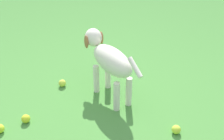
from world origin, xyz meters
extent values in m
plane|color=#478438|center=(0.00, 0.00, 0.00)|extent=(14.00, 14.00, 0.00)
ellipsoid|color=silver|center=(-0.20, 0.22, 0.36)|extent=(0.51, 0.37, 0.21)
cylinder|color=silver|center=(-0.32, 0.10, 0.13)|extent=(0.05, 0.05, 0.26)
cylinder|color=silver|center=(-0.37, 0.21, 0.13)|extent=(0.05, 0.05, 0.26)
cylinder|color=silver|center=(-0.04, 0.23, 0.13)|extent=(0.05, 0.05, 0.26)
cylinder|color=silver|center=(-0.09, 0.34, 0.13)|extent=(0.05, 0.05, 0.26)
ellipsoid|color=silver|center=(-0.46, 0.10, 0.45)|extent=(0.20, 0.19, 0.15)
ellipsoid|color=#9E663D|center=(-0.52, 0.07, 0.43)|extent=(0.13, 0.11, 0.06)
sphere|color=black|center=(-0.57, 0.04, 0.43)|extent=(0.03, 0.03, 0.03)
ellipsoid|color=#9E663D|center=(-0.42, 0.03, 0.43)|extent=(0.06, 0.05, 0.12)
ellipsoid|color=#9E663D|center=(-0.48, 0.17, 0.43)|extent=(0.06, 0.05, 0.12)
cylinder|color=silver|center=(0.06, 0.34, 0.44)|extent=(0.16, 0.10, 0.12)
sphere|color=#CCE32D|center=(0.10, -0.65, 0.03)|extent=(0.07, 0.07, 0.07)
sphere|color=#C3D32B|center=(0.02, -0.47, 0.03)|extent=(0.07, 0.07, 0.07)
sphere|color=#C8E33B|center=(0.29, 0.61, 0.03)|extent=(0.07, 0.07, 0.07)
sphere|color=#C3D740|center=(-0.44, -0.20, 0.03)|extent=(0.07, 0.07, 0.07)
camera|label=1|loc=(1.77, -0.07, 1.46)|focal=46.10mm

